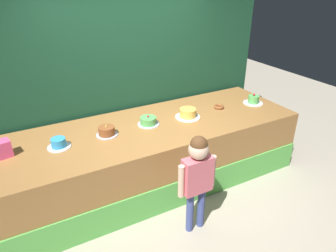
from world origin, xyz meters
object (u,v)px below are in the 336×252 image
(cake_right, at_px, (188,113))
(pink_box, at_px, (1,149))
(cake_far_right, at_px, (253,100))
(child_figure, at_px, (197,172))
(cake_center, at_px, (148,121))
(cake_far_left, at_px, (59,143))
(donut, at_px, (219,107))
(cake_left, at_px, (107,131))

(cake_right, bearing_deg, pink_box, 177.82)
(cake_right, height_order, cake_far_right, cake_right)
(child_figure, xyz_separation_m, cake_center, (-0.05, 1.11, 0.14))
(child_figure, height_order, cake_far_right, child_figure)
(child_figure, relative_size, cake_far_left, 4.53)
(cake_far_right, bearing_deg, child_figure, -149.09)
(cake_far_left, relative_size, cake_right, 0.76)
(pink_box, bearing_deg, cake_right, -2.18)
(child_figure, relative_size, cake_far_right, 4.00)
(cake_center, bearing_deg, donut, -0.05)
(pink_box, xyz_separation_m, donut, (2.88, -0.03, -0.07))
(pink_box, height_order, cake_far_left, pink_box)
(cake_far_left, bearing_deg, cake_left, 2.29)
(donut, bearing_deg, child_figure, -134.98)
(donut, relative_size, cake_center, 0.52)
(pink_box, bearing_deg, donut, -0.65)
(child_figure, xyz_separation_m, donut, (1.11, 1.11, 0.11))
(child_figure, bearing_deg, cake_far_right, 30.91)
(donut, height_order, cake_far_left, cake_far_left)
(child_figure, height_order, cake_right, child_figure)
(pink_box, height_order, donut, pink_box)
(pink_box, relative_size, cake_center, 0.66)
(cake_far_right, bearing_deg, cake_center, 176.67)
(cake_far_left, bearing_deg, cake_far_right, -1.06)
(donut, xyz_separation_m, cake_far_right, (0.58, -0.10, 0.03))
(pink_box, relative_size, cake_left, 0.71)
(donut, distance_m, cake_right, 0.58)
(pink_box, height_order, cake_left, pink_box)
(pink_box, distance_m, cake_right, 2.31)
(cake_center, bearing_deg, cake_far_right, -3.33)
(child_figure, distance_m, cake_left, 1.26)
(cake_left, bearing_deg, cake_center, 2.42)
(pink_box, relative_size, donut, 1.26)
(child_figure, xyz_separation_m, pink_box, (-1.78, 1.14, 0.19))
(cake_left, height_order, cake_right, cake_right)
(cake_far_left, distance_m, cake_far_right, 2.88)
(pink_box, relative_size, cake_right, 0.55)
(pink_box, distance_m, cake_left, 1.15)
(cake_far_left, bearing_deg, cake_center, 2.35)
(pink_box, bearing_deg, cake_far_left, -7.79)
(cake_left, relative_size, cake_right, 0.77)
(donut, height_order, cake_far_right, cake_far_right)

